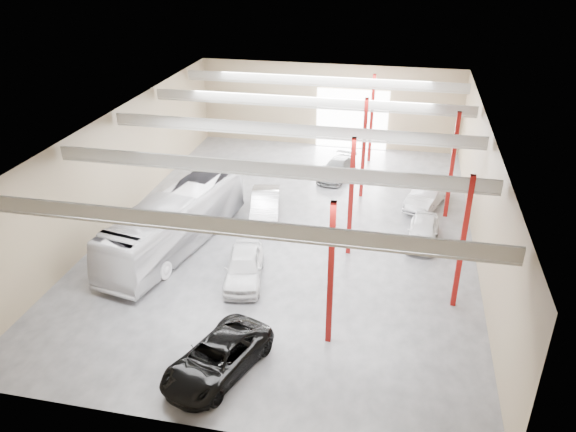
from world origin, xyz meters
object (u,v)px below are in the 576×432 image
at_px(coach_bus, 176,222).
at_px(car_right_far, 423,231).
at_px(black_sedan, 217,358).
at_px(car_row_b, 265,205).
at_px(car_row_a, 244,267).
at_px(car_right_near, 427,194).
at_px(car_row_c, 337,169).

distance_m(coach_bus, car_right_far, 14.59).
xyz_separation_m(black_sedan, car_row_b, (-1.55, 14.50, 0.08)).
distance_m(car_row_a, car_right_near, 14.89).
xyz_separation_m(coach_bus, car_row_c, (7.80, 12.43, -0.98)).
bearing_deg(black_sedan, car_row_a, 116.61).
bearing_deg(car_right_far, coach_bus, -159.49).
bearing_deg(car_row_a, coach_bus, 141.15).
height_order(car_row_a, car_row_b, car_row_b).
xyz_separation_m(car_row_a, car_row_c, (2.98, 15.00, -0.13)).
relative_size(car_row_b, car_right_far, 1.19).
height_order(coach_bus, black_sedan, coach_bus).
bearing_deg(car_right_near, car_row_c, 170.65).
distance_m(car_row_c, car_right_near, 7.54).
bearing_deg(black_sedan, car_right_near, 84.28).
bearing_deg(car_row_c, black_sedan, -82.88).
height_order(black_sedan, car_row_a, car_row_a).
height_order(car_row_b, car_right_far, car_row_b).
distance_m(car_row_a, car_right_far, 11.16).
bearing_deg(car_row_b, coach_bus, -141.00).
relative_size(coach_bus, car_row_b, 2.36).
bearing_deg(car_right_near, black_sedan, -96.14).
distance_m(coach_bus, car_right_near, 16.91).
relative_size(coach_bus, car_row_c, 2.54).
bearing_deg(black_sedan, car_row_b, 115.83).
bearing_deg(car_row_a, car_row_b, 84.65).
bearing_deg(car_row_b, car_right_near, 9.48).
bearing_deg(black_sedan, coach_bus, 140.31).
bearing_deg(car_row_c, car_row_b, -103.51).
height_order(coach_bus, car_right_near, coach_bus).
bearing_deg(car_right_near, car_right_far, -74.01).
height_order(car_row_a, car_right_near, same).
relative_size(car_row_a, car_row_b, 0.95).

